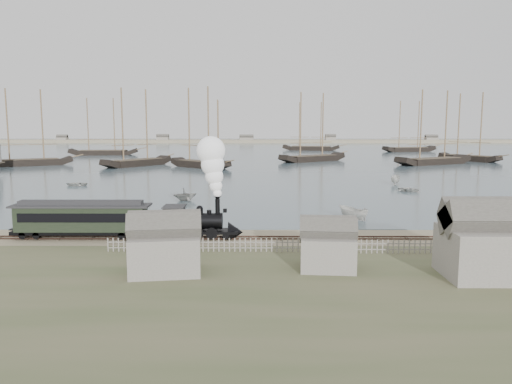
{
  "coord_description": "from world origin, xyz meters",
  "views": [
    {
      "loc": [
        -3.23,
        -48.37,
        10.77
      ],
      "look_at": [
        -3.43,
        5.19,
        3.5
      ],
      "focal_mm": 35.0,
      "sensor_mm": 36.0,
      "label": 1
    }
  ],
  "objects": [
    {
      "name": "schooner_1",
      "position": [
        -34.63,
        80.88,
        10.06
      ],
      "size": [
        15.92,
        19.7,
        20.0
      ],
      "primitive_type": null,
      "rotation": [
        0.0,
        0.0,
        0.95
      ],
      "color": "black",
      "rests_on": "harbor_water"
    },
    {
      "name": "schooner_2",
      "position": [
        -17.68,
        75.76,
        10.06
      ],
      "size": [
        16.79,
        15.76,
        20.0
      ],
      "primitive_type": null,
      "rotation": [
        0.0,
        0.0,
        -0.73
      ],
      "color": "black",
      "rests_on": "harbor_water"
    },
    {
      "name": "rowboat_0",
      "position": [
        -25.56,
        15.74,
        0.49
      ],
      "size": [
        5.05,
        5.05,
        0.86
      ],
      "primitive_type": "imported",
      "rotation": [
        0.0,
        0.0,
        0.78
      ],
      "color": "beige",
      "rests_on": "harbor_water"
    },
    {
      "name": "passenger_coach",
      "position": [
        -19.93,
        -2.0,
        2.01
      ],
      "size": [
        12.99,
        2.51,
        3.16
      ],
      "color": "black",
      "rests_on": "ground"
    },
    {
      "name": "far_spit",
      "position": [
        0.0,
        250.0,
        0.0
      ],
      "size": [
        500.0,
        20.0,
        1.8
      ],
      "primitive_type": "cube",
      "color": "tan",
      "rests_on": "ground"
    },
    {
      "name": "picket_fence_east",
      "position": [
        12.5,
        -7.5,
        0.0
      ],
      "size": [
        15.0,
        0.1,
        1.2
      ],
      "primitive_type": null,
      "color": "slate",
      "rests_on": "ground"
    },
    {
      "name": "shed_right",
      "position": [
        13.0,
        -14.0,
        0.0
      ],
      "size": [
        6.0,
        5.0,
        5.1
      ],
      "primitive_type": null,
      "color": "slate",
      "rests_on": "ground"
    },
    {
      "name": "beached_dinghy",
      "position": [
        -10.46,
        -0.23,
        0.37
      ],
      "size": [
        4.29,
        4.44,
        0.75
      ],
      "primitive_type": "imported",
      "rotation": [
        0.0,
        0.0,
        0.89
      ],
      "color": "beige",
      "rests_on": "ground"
    },
    {
      "name": "schooner_8",
      "position": [
        18.83,
        159.44,
        10.06
      ],
      "size": [
        23.86,
        10.58,
        20.0
      ],
      "primitive_type": null,
      "rotation": [
        0.0,
        0.0,
        -0.23
      ],
      "color": "black",
      "rests_on": "harbor_water"
    },
    {
      "name": "shed_left",
      "position": [
        -10.0,
        -13.0,
        0.0
      ],
      "size": [
        5.0,
        4.0,
        4.1
      ],
      "primitive_type": null,
      "color": "slate",
      "rests_on": "ground"
    },
    {
      "name": "locomotive",
      "position": [
        -7.77,
        -2.0,
        4.31
      ],
      "size": [
        7.49,
        2.79,
        9.33
      ],
      "color": "black",
      "rests_on": "ground"
    },
    {
      "name": "schooner_3",
      "position": [
        12.78,
        97.48,
        10.06
      ],
      "size": [
        21.1,
        17.27,
        20.0
      ],
      "primitive_type": null,
      "rotation": [
        0.0,
        0.0,
        0.63
      ],
      "color": "black",
      "rests_on": "harbor_water"
    },
    {
      "name": "rowboat_4",
      "position": [
        26.06,
        12.09,
        0.87
      ],
      "size": [
        3.56,
        3.8,
        1.61
      ],
      "primitive_type": "imported",
      "rotation": [
        0.0,
        0.0,
        5.08
      ],
      "color": "beige",
      "rests_on": "harbor_water"
    },
    {
      "name": "schooner_9",
      "position": [
        56.68,
        149.56,
        10.06
      ],
      "size": [
        22.2,
        10.32,
        20.0
      ],
      "primitive_type": null,
      "rotation": [
        0.0,
        0.0,
        0.26
      ],
      "color": "black",
      "rests_on": "harbor_water"
    },
    {
      "name": "rowboat_3",
      "position": [
        21.08,
        31.14,
        0.43
      ],
      "size": [
        4.23,
        4.31,
        0.73
      ],
      "primitive_type": "imported",
      "rotation": [
        0.0,
        0.0,
        0.84
      ],
      "color": "beige",
      "rests_on": "harbor_water"
    },
    {
      "name": "ground",
      "position": [
        0.0,
        0.0,
        0.0
      ],
      "size": [
        600.0,
        600.0,
        0.0
      ],
      "primitive_type": "plane",
      "color": "gray",
      "rests_on": "ground"
    },
    {
      "name": "rail_track",
      "position": [
        0.0,
        -2.0,
        0.04
      ],
      "size": [
        120.0,
        1.8,
        0.16
      ],
      "color": "#3B2720",
      "rests_on": "ground"
    },
    {
      "name": "rowboat_2",
      "position": [
        7.58,
        7.34,
        0.8
      ],
      "size": [
        3.75,
        3.71,
        1.48
      ],
      "primitive_type": "imported",
      "rotation": [
        0.0,
        0.0,
        3.92
      ],
      "color": "beige",
      "rests_on": "harbor_water"
    },
    {
      "name": "rowboat_1",
      "position": [
        -13.57,
        21.56,
        0.95
      ],
      "size": [
        4.03,
        4.27,
        1.78
      ],
      "primitive_type": "imported",
      "rotation": [
        0.0,
        0.0,
        1.99
      ],
      "color": "beige",
      "rests_on": "harbor_water"
    },
    {
      "name": "schooner_0",
      "position": [
        -63.18,
        81.69,
        10.06
      ],
      "size": [
        21.03,
        14.76,
        20.0
      ],
      "primitive_type": null,
      "rotation": [
        0.0,
        0.0,
        0.51
      ],
      "color": "black",
      "rests_on": "harbor_water"
    },
    {
      "name": "rowboat_5",
      "position": [
        21.46,
        40.73,
        0.84
      ],
      "size": [
        4.31,
        2.76,
        1.56
      ],
      "primitive_type": "imported",
      "rotation": [
        0.0,
        0.0,
        2.81
      ],
      "color": "beige",
      "rests_on": "harbor_water"
    },
    {
      "name": "rowboat_6",
      "position": [
        -35.17,
        38.47,
        0.44
      ],
      "size": [
        2.75,
        3.76,
        0.76
      ],
      "primitive_type": "imported",
      "rotation": [
        0.0,
        0.0,
        4.67
      ],
      "color": "beige",
      "rests_on": "harbor_water"
    },
    {
      "name": "harbor_water",
      "position": [
        0.0,
        170.0,
        0.03
      ],
      "size": [
        600.0,
        336.0,
        0.06
      ],
      "primitive_type": "cube",
      "color": "#40535C",
      "rests_on": "ground"
    },
    {
      "name": "schooner_4",
      "position": [
        44.26,
        86.48,
        10.06
      ],
      "size": [
        23.83,
        16.19,
        20.0
      ],
      "primitive_type": null,
      "rotation": [
        0.0,
        0.0,
        0.49
      ],
      "color": "black",
      "rests_on": "harbor_water"
    },
    {
      "name": "picket_fence_west",
      "position": [
        -6.5,
        -7.0,
        0.0
      ],
      "size": [
        19.0,
        0.1,
        1.2
      ],
      "primitive_type": null,
      "color": "slate",
      "rests_on": "ground"
    },
    {
      "name": "schooner_5",
      "position": [
        58.9,
        98.36,
        10.06
      ],
      "size": [
        14.11,
        17.67,
        20.0
      ],
      "primitive_type": null,
      "rotation": [
        0.0,
        0.0,
        -0.96
      ],
      "color": "black",
      "rests_on": "harbor_water"
    },
    {
      "name": "schooner_6",
      "position": [
        -57.69,
        127.21,
        10.06
      ],
      "size": [
        23.72,
        7.62,
        20.0
      ],
      "primitive_type": null,
      "rotation": [
        0.0,
        0.0,
        0.1
      ],
      "color": "black",
      "rests_on": "harbor_water"
    },
    {
      "name": "schooner_7",
      "position": [
        -18.27,
        141.01,
        10.06
      ],
      "size": [
        5.58,
        19.96,
        20.0
      ],
      "primitive_type": null,
      "rotation": [
        0.0,
        0.0,
        1.62
      ],
      "color": "black",
      "rests_on": "harbor_water"
    },
    {
      "name": "shed_mid",
      "position": [
        2.0,
        -12.0,
        0.0
      ],
      "size": [
        4.0,
        3.5,
        3.6
      ],
      "primitive_type": null,
      "color": "slate",
      "rests_on": "ground"
    }
  ]
}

